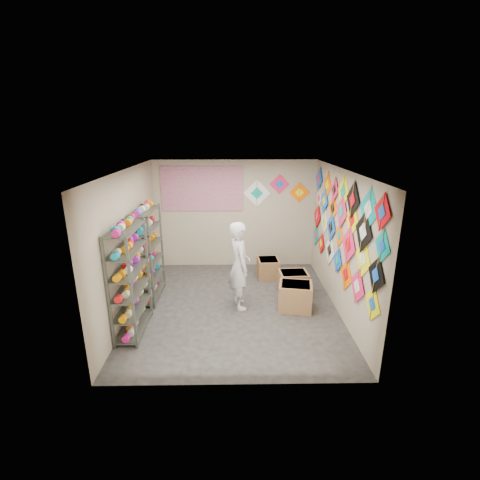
{
  "coord_description": "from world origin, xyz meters",
  "views": [
    {
      "loc": [
        -0.01,
        -6.25,
        3.39
      ],
      "look_at": [
        0.1,
        0.3,
        1.3
      ],
      "focal_mm": 26.0,
      "sensor_mm": 36.0,
      "label": 1
    }
  ],
  "objects_px": {
    "carton_b": "(293,283)",
    "carton_c": "(268,268)",
    "shelf_rack_back": "(148,255)",
    "carton_a": "(295,296)",
    "shelf_rack_front": "(130,281)",
    "shopkeeper": "(239,265)"
  },
  "relations": [
    {
      "from": "shelf_rack_back",
      "to": "carton_c",
      "type": "distance_m",
      "value": 2.83
    },
    {
      "from": "carton_c",
      "to": "shelf_rack_front",
      "type": "bearing_deg",
      "value": -141.72
    },
    {
      "from": "shelf_rack_front",
      "to": "carton_b",
      "type": "bearing_deg",
      "value": 24.96
    },
    {
      "from": "carton_b",
      "to": "carton_a",
      "type": "bearing_deg",
      "value": -98.29
    },
    {
      "from": "shelf_rack_back",
      "to": "carton_b",
      "type": "bearing_deg",
      "value": 2.04
    },
    {
      "from": "shelf_rack_front",
      "to": "carton_c",
      "type": "relative_size",
      "value": 3.56
    },
    {
      "from": "shelf_rack_front",
      "to": "shelf_rack_back",
      "type": "bearing_deg",
      "value": 90.0
    },
    {
      "from": "shelf_rack_front",
      "to": "shelf_rack_back",
      "type": "xyz_separation_m",
      "value": [
        0.0,
        1.3,
        0.0
      ]
    },
    {
      "from": "shelf_rack_front",
      "to": "carton_b",
      "type": "distance_m",
      "value": 3.41
    },
    {
      "from": "carton_a",
      "to": "carton_c",
      "type": "height_order",
      "value": "carton_a"
    },
    {
      "from": "shelf_rack_back",
      "to": "carton_c",
      "type": "xyz_separation_m",
      "value": [
        2.57,
        0.96,
        -0.72
      ]
    },
    {
      "from": "shelf_rack_back",
      "to": "carton_a",
      "type": "bearing_deg",
      "value": -10.67
    },
    {
      "from": "shelf_rack_back",
      "to": "carton_b",
      "type": "height_order",
      "value": "shelf_rack_back"
    },
    {
      "from": "shopkeeper",
      "to": "carton_c",
      "type": "distance_m",
      "value": 1.7
    },
    {
      "from": "carton_b",
      "to": "carton_c",
      "type": "height_order",
      "value": "carton_b"
    },
    {
      "from": "carton_a",
      "to": "shelf_rack_front",
      "type": "bearing_deg",
      "value": -155.77
    },
    {
      "from": "shopkeeper",
      "to": "carton_c",
      "type": "bearing_deg",
      "value": -39.61
    },
    {
      "from": "carton_b",
      "to": "carton_c",
      "type": "relative_size",
      "value": 1.12
    },
    {
      "from": "shelf_rack_front",
      "to": "shopkeeper",
      "type": "xyz_separation_m",
      "value": [
        1.86,
        0.86,
        -0.08
      ]
    },
    {
      "from": "shelf_rack_back",
      "to": "shopkeeper",
      "type": "bearing_deg",
      "value": -13.28
    },
    {
      "from": "shelf_rack_front",
      "to": "carton_a",
      "type": "bearing_deg",
      "value": 14.09
    },
    {
      "from": "shelf_rack_back",
      "to": "carton_c",
      "type": "height_order",
      "value": "shelf_rack_back"
    }
  ]
}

